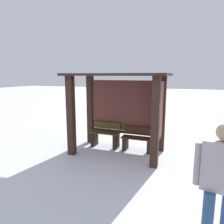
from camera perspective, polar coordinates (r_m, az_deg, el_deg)
name	(u,v)px	position (r m, az deg, el deg)	size (l,w,h in m)	color
ground_plane	(117,152)	(6.24, 1.50, -11.00)	(60.00, 60.00, 0.00)	silver
bus_shelter	(123,100)	(6.01, 3.06, 3.31)	(2.80, 1.67, 2.30)	#352019
bench_left_inside	(105,136)	(6.59, -1.86, -6.70)	(0.95, 0.39, 0.77)	#463C18
bench_center_inside	(138,141)	(6.29, 7.06, -7.91)	(0.95, 0.36, 0.70)	#412815
person_walking	(221,177)	(3.05, 27.90, -15.45)	(0.67, 0.40, 1.68)	#BAB1B2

